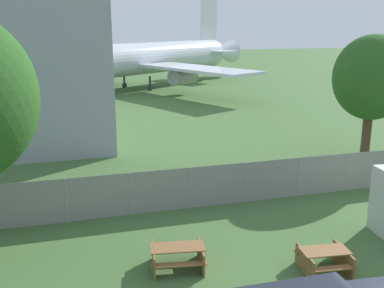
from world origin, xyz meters
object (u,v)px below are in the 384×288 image
at_px(picnic_bench_near_cabin, 177,255).
at_px(tree_near_hangar, 372,78).
at_px(airplane, 128,60).
at_px(picnic_bench_open_grass, 324,258).

distance_m(picnic_bench_near_cabin, tree_near_hangar, 16.19).
relative_size(airplane, picnic_bench_open_grass, 21.86).
xyz_separation_m(picnic_bench_near_cabin, tree_near_hangar, (13.17, 8.39, 4.29)).
xyz_separation_m(picnic_bench_open_grass, tree_near_hangar, (8.74, 9.89, 4.29)).
bearing_deg(picnic_bench_open_grass, airplane, 90.22).
xyz_separation_m(airplane, picnic_bench_near_cabin, (-4.27, -40.14, -3.04)).
relative_size(airplane, picnic_bench_near_cabin, 18.82).
relative_size(picnic_bench_open_grass, tree_near_hangar, 0.23).
xyz_separation_m(airplane, tree_near_hangar, (8.90, -31.75, 1.25)).
bearing_deg(picnic_bench_open_grass, picnic_bench_near_cabin, 161.26).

